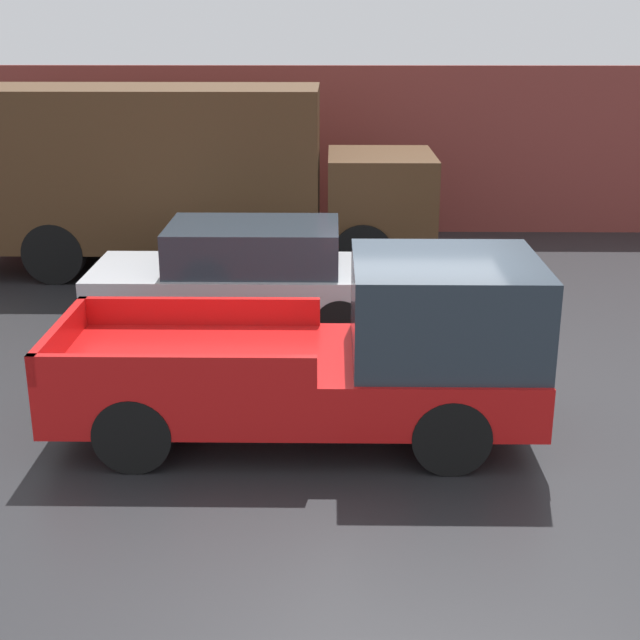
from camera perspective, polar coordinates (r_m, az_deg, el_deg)
The scene contains 5 objects.
ground_plane at distance 10.73m, azimuth 4.92°, elevation -6.24°, with size 60.00×60.00×0.00m, color #232326.
building_wall at distance 19.79m, azimuth 3.11°, elevation 10.78°, with size 28.00×0.15×3.58m.
pickup_truck at distance 9.95m, azimuth 1.58°, elevation -2.17°, with size 5.34×2.07×2.06m.
car at distance 13.51m, azimuth -4.64°, elevation 2.82°, with size 4.61×1.90×1.63m.
delivery_truck at distance 16.92m, azimuth -9.42°, elevation 9.32°, with size 8.82×2.46×3.36m.
Camera 1 is at (-0.78, -9.70, 4.52)m, focal length 50.00 mm.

